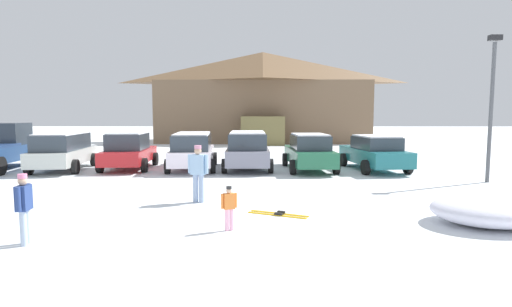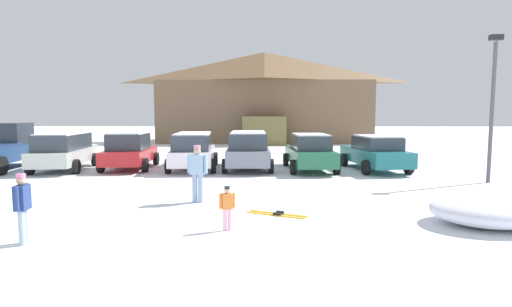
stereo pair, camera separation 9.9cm
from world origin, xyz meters
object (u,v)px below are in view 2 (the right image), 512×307
plowed_snow_pile (489,211)px  skier_teen_in_navy_coat (22,205)px  parked_green_coupe (310,152)px  parked_red_sedan (130,151)px  skier_adult_in_blue_parka (197,170)px  pair_of_skis (277,214)px  parked_white_suv (193,150)px  parked_grey_wagon (248,149)px  parked_silver_wagon (64,150)px  parked_teal_hatchback (375,152)px  ski_lodge (264,96)px  skier_child_in_orange_jacket (227,206)px  lamp_post (493,100)px

plowed_snow_pile → skier_teen_in_navy_coat: bearing=-171.2°
parked_green_coupe → plowed_snow_pile: size_ratio=1.77×
parked_red_sedan → skier_adult_in_blue_parka: size_ratio=2.58×
parked_green_coupe → skier_teen_in_navy_coat: 12.71m
pair_of_skis → parked_white_suv: bearing=113.0°
skier_adult_in_blue_parka → parked_grey_wagon: bearing=80.5°
parked_grey_wagon → pair_of_skis: bearing=-82.9°
parked_silver_wagon → parked_teal_hatchback: 14.30m
skier_teen_in_navy_coat → parked_teal_hatchback: bearing=47.4°
parked_grey_wagon → parked_teal_hatchback: parked_grey_wagon is taller
ski_lodge → parked_silver_wagon: bearing=-114.9°
ski_lodge → parked_silver_wagon: size_ratio=4.23×
parked_grey_wagon → parked_green_coupe: 2.86m
ski_lodge → parked_silver_wagon: (-9.25, -19.93, -3.33)m
parked_silver_wagon → parked_green_coupe: 11.30m
parked_grey_wagon → parked_green_coupe: parked_grey_wagon is taller
plowed_snow_pile → parked_grey_wagon: bearing=122.1°
ski_lodge → parked_teal_hatchback: 20.63m
parked_red_sedan → skier_adult_in_blue_parka: 8.40m
parked_silver_wagon → skier_child_in_orange_jacket: 12.66m
ski_lodge → parked_white_suv: ski_lodge is taller
ski_lodge → plowed_snow_pile: bearing=-79.9°
skier_adult_in_blue_parka → skier_teen_in_navy_coat: bearing=-126.2°
parked_white_suv → skier_adult_in_blue_parka: parked_white_suv is taller
parked_green_coupe → parked_white_suv: bearing=176.9°
parked_silver_wagon → parked_green_coupe: size_ratio=0.98×
parked_teal_hatchback → lamp_post: bearing=-44.5°
parked_red_sedan → parked_white_suv: (3.02, -0.01, 0.06)m
parked_silver_wagon → skier_adult_in_blue_parka: bearing=-42.5°
lamp_post → parked_green_coupe: bearing=152.7°
parked_silver_wagon → plowed_snow_pile: (14.39, -8.95, -0.58)m
parked_white_suv → skier_teen_in_navy_coat: bearing=-97.4°
parked_teal_hatchback → lamp_post: 5.21m
parked_grey_wagon → ski_lodge: bearing=87.7°
parked_silver_wagon → parked_white_suv: (5.88, 0.50, -0.01)m
skier_teen_in_navy_coat → pair_of_skis: 5.67m
parked_teal_hatchback → pair_of_skis: (-4.77, -8.32, -0.80)m
lamp_post → parked_teal_hatchback: bearing=135.5°
skier_child_in_orange_jacket → plowed_snow_pile: bearing=5.1°
ski_lodge → parked_silver_wagon: 22.22m
lamp_post → parked_red_sedan: bearing=166.4°
pair_of_skis → parked_teal_hatchback: bearing=60.2°
ski_lodge → lamp_post: bearing=-69.9°
pair_of_skis → parked_silver_wagon: bearing=139.6°
ski_lodge → lamp_post: (8.40, -23.00, -1.18)m
pair_of_skis → lamp_post: 10.03m
parked_green_coupe → skier_child_in_orange_jacket: parked_green_coupe is taller
parked_grey_wagon → skier_child_in_orange_jacket: 9.99m
parked_grey_wagon → skier_teen_in_navy_coat: bearing=-110.0°
skier_child_in_orange_jacket → lamp_post: (9.27, 6.42, 2.51)m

